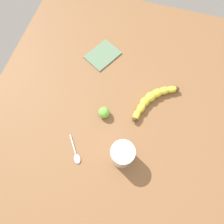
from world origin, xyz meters
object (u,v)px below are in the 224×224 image
at_px(lime_fruit, 104,112).
at_px(teaspoon, 77,157).
at_px(smoothie_glass, 122,154).
at_px(banana, 152,99).

height_order(lime_fruit, teaspoon, lime_fruit).
bearing_deg(smoothie_glass, teaspoon, 106.68).
height_order(smoothie_glass, lime_fruit, smoothie_glass).
xyz_separation_m(banana, teaspoon, (-0.29, 0.21, -0.01)).
relative_size(banana, smoothie_glass, 1.91).
relative_size(banana, lime_fruit, 4.39).
bearing_deg(lime_fruit, smoothie_glass, -142.02).
bearing_deg(smoothie_glass, lime_fruit, 37.98).
bearing_deg(smoothie_glass, banana, -12.48).
bearing_deg(lime_fruit, banana, -56.42).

